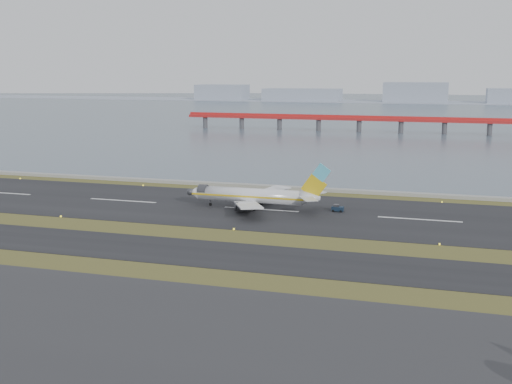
% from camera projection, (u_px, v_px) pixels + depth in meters
% --- Properties ---
extents(ground, '(1000.00, 1000.00, 0.00)m').
position_uv_depth(ground, '(223.00, 238.00, 138.39)').
color(ground, '#374017').
rests_on(ground, ground).
extents(apron_strip, '(1000.00, 50.00, 0.10)m').
position_uv_depth(apron_strip, '(87.00, 339.00, 86.60)').
color(apron_strip, '#2D2D30').
rests_on(apron_strip, ground).
extents(taxiway_strip, '(1000.00, 18.00, 0.10)m').
position_uv_depth(taxiway_strip, '(203.00, 253.00, 127.08)').
color(taxiway_strip, black).
rests_on(taxiway_strip, ground).
extents(runway_strip, '(1000.00, 45.00, 0.10)m').
position_uv_depth(runway_strip, '(261.00, 210.00, 166.63)').
color(runway_strip, black).
rests_on(runway_strip, ground).
extents(seawall, '(1000.00, 2.50, 1.00)m').
position_uv_depth(seawall, '(289.00, 188.00, 194.79)').
color(seawall, '#969690').
rests_on(seawall, ground).
extents(bay_water, '(1400.00, 800.00, 1.30)m').
position_uv_depth(bay_water, '(395.00, 111.00, 571.49)').
color(bay_water, '#475866').
rests_on(bay_water, ground).
extents(red_pier, '(260.00, 5.00, 10.20)m').
position_uv_depth(red_pier, '(401.00, 120.00, 366.81)').
color(red_pier, red).
rests_on(red_pier, ground).
extents(far_shoreline, '(1400.00, 80.00, 60.50)m').
position_uv_depth(far_shoreline, '(419.00, 97.00, 717.18)').
color(far_shoreline, '#9CA6B8').
rests_on(far_shoreline, ground).
extents(airliner, '(38.52, 32.89, 12.80)m').
position_uv_depth(airliner, '(255.00, 196.00, 167.08)').
color(airliner, white).
rests_on(airliner, ground).
extents(pushback_tug, '(3.04, 1.89, 1.89)m').
position_uv_depth(pushback_tug, '(337.00, 208.00, 163.98)').
color(pushback_tug, '#122133').
rests_on(pushback_tug, ground).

